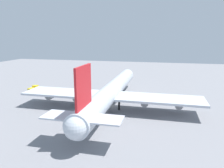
% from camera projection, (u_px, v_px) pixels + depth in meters
% --- Properties ---
extents(ground_plane, '(278.71, 278.71, 0.00)m').
position_uv_depth(ground_plane, '(112.00, 106.00, 75.73)').
color(ground_plane, gray).
extents(cargo_airplane, '(69.68, 60.75, 18.04)m').
position_uv_depth(cargo_airplane, '(112.00, 91.00, 74.01)').
color(cargo_airplane, silver).
rests_on(cargo_airplane, ground_plane).
extents(catering_truck, '(5.04, 3.35, 2.50)m').
position_uv_depth(catering_truck, '(34.00, 89.00, 96.35)').
color(catering_truck, yellow).
rests_on(catering_truck, ground_plane).
extents(safety_cone_nose, '(0.49, 0.49, 0.70)m').
position_uv_depth(safety_cone_nose, '(121.00, 86.00, 106.03)').
color(safety_cone_nose, orange).
rests_on(safety_cone_nose, ground_plane).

